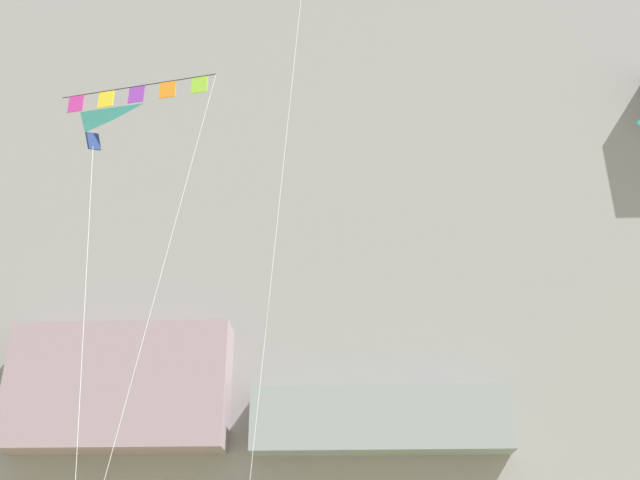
% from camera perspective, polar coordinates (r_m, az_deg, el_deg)
% --- Properties ---
extents(cliff_face, '(180.00, 33.63, 70.02)m').
position_cam_1_polar(cliff_face, '(75.40, 3.74, -0.66)').
color(cliff_face, gray).
rests_on(cliff_face, ground).
extents(kite_banner_far_right, '(5.63, 3.49, 19.21)m').
position_cam_1_polar(kite_banner_far_right, '(26.40, -13.81, 9.95)').
color(kite_banner_far_right, black).
rests_on(kite_banner_far_right, ground).
extents(kite_delta_upper_left, '(3.15, 1.91, 14.98)m').
position_cam_1_polar(kite_delta_upper_left, '(21.35, -17.89, 7.46)').
color(kite_delta_upper_left, '#38B2D1').
rests_on(kite_delta_upper_left, ground).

